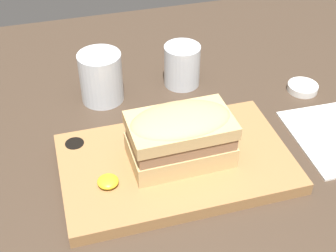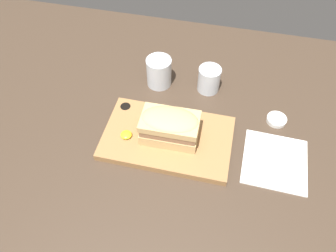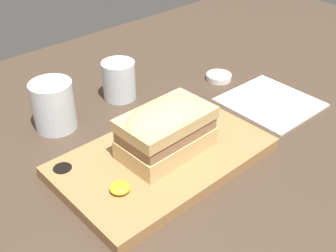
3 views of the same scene
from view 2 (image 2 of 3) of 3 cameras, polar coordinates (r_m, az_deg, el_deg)
dining_table at (r=91.52cm, az=-0.46°, el=-4.17°), size 198.39×120.31×2.00cm
serving_board at (r=91.38cm, az=-0.13°, el=-2.07°), size 35.39×21.70×2.15cm
sandwich at (r=86.66cm, az=0.33°, el=0.07°), size 15.57×9.50×8.79cm
mustard_dollop at (r=90.91cm, az=-7.20°, el=-1.30°), size 3.13×3.13×1.25cm
water_glass at (r=104.54cm, az=-1.57°, el=9.14°), size 7.87×7.87×9.44cm
wine_glass at (r=103.68cm, az=7.14°, el=7.92°), size 6.93×6.93×8.13cm
napkin at (r=92.61cm, az=18.11°, el=-5.84°), size 17.21×17.97×0.40cm
condiment_dish at (r=101.07cm, az=18.37°, el=1.07°), size 5.76×5.76×1.34cm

